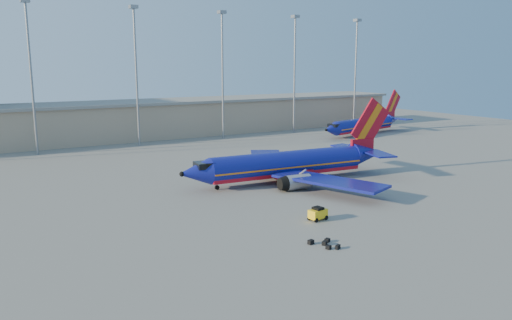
# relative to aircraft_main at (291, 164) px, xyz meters

# --- Properties ---
(ground) EXTENTS (220.00, 220.00, 0.00)m
(ground) POSITION_rel_aircraft_main_xyz_m (-3.71, -2.77, -2.52)
(ground) COLOR slate
(ground) RESTS_ON ground
(terminal_building) EXTENTS (122.00, 16.00, 8.50)m
(terminal_building) POSITION_rel_aircraft_main_xyz_m (6.29, 55.23, 1.79)
(terminal_building) COLOR tan
(terminal_building) RESTS_ON ground
(light_mast_row) EXTENTS (101.60, 1.60, 28.65)m
(light_mast_row) POSITION_rel_aircraft_main_xyz_m (1.29, 43.23, 15.03)
(light_mast_row) COLOR gray
(light_mast_row) RESTS_ON ground
(aircraft_main) EXTENTS (34.91, 33.47, 11.82)m
(aircraft_main) POSITION_rel_aircraft_main_xyz_m (0.00, 0.00, 0.00)
(aircraft_main) COLOR navy
(aircraft_main) RESTS_ON ground
(aircraft_second) EXTENTS (30.72, 13.43, 10.53)m
(aircraft_second) POSITION_rel_aircraft_main_xyz_m (44.36, 31.67, -0.11)
(aircraft_second) COLOR navy
(aircraft_second) RESTS_ON ground
(baggage_tug) EXTENTS (2.20, 1.51, 1.48)m
(baggage_tug) POSITION_rel_aircraft_main_xyz_m (-8.34, -16.94, -1.76)
(baggage_tug) COLOR yellow
(baggage_tug) RESTS_ON ground
(luggage_pile) EXTENTS (2.36, 2.80, 0.43)m
(luggage_pile) POSITION_rel_aircraft_main_xyz_m (-12.74, -23.56, -2.33)
(luggage_pile) COLOR black
(luggage_pile) RESTS_ON ground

